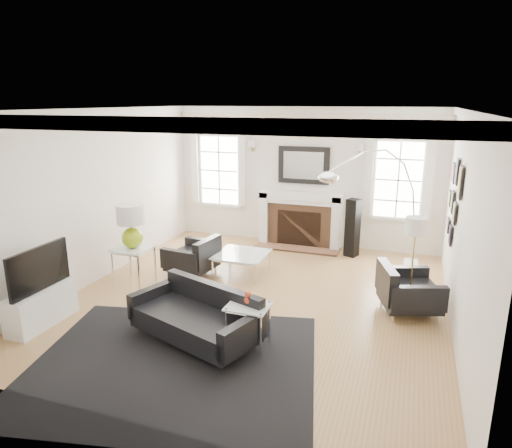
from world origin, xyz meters
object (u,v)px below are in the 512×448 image
at_px(coffee_table, 242,255).
at_px(gourd_lamp, 131,223).
at_px(arc_floor_lamp, 373,209).
at_px(sofa, 198,318).
at_px(armchair_right, 406,291).
at_px(armchair_left, 195,257).
at_px(fireplace, 300,220).

height_order(coffee_table, gourd_lamp, gourd_lamp).
xyz_separation_m(coffee_table, arc_floor_lamp, (2.10, 0.50, 0.87)).
height_order(sofa, coffee_table, sofa).
relative_size(sofa, coffee_table, 2.17).
xyz_separation_m(armchair_right, coffee_table, (-2.70, 0.62, 0.02)).
bearing_deg(gourd_lamp, armchair_left, 42.90).
distance_m(fireplace, armchair_right, 3.33).
distance_m(armchair_left, armchair_right, 3.48).
relative_size(fireplace, armchair_left, 1.86).
height_order(fireplace, armchair_left, fireplace).
relative_size(armchair_left, armchair_right, 0.87).
distance_m(armchair_left, gourd_lamp, 1.25).
relative_size(armchair_left, arc_floor_lamp, 0.41).
distance_m(armchair_left, coffee_table, 0.81).
height_order(gourd_lamp, arc_floor_lamp, arc_floor_lamp).
distance_m(armchair_right, coffee_table, 2.77).
xyz_separation_m(fireplace, sofa, (-0.28, -4.18, -0.24)).
xyz_separation_m(armchair_right, gourd_lamp, (-4.21, -0.35, 0.71)).
height_order(armchair_left, coffee_table, armchair_left).
bearing_deg(gourd_lamp, coffee_table, 32.65).
relative_size(armchair_right, gourd_lamp, 1.46).
distance_m(sofa, armchair_right, 2.93).
relative_size(sofa, arc_floor_lamp, 0.82).
xyz_separation_m(armchair_left, armchair_right, (3.46, -0.35, 0.01)).
bearing_deg(arc_floor_lamp, gourd_lamp, -157.88).
height_order(sofa, gourd_lamp, gourd_lamp).
xyz_separation_m(sofa, coffee_table, (-0.28, 2.26, 0.05)).
bearing_deg(fireplace, coffee_table, -106.28).
bearing_deg(arc_floor_lamp, sofa, -123.38).
bearing_deg(arc_floor_lamp, armchair_right, -61.74).
xyz_separation_m(armchair_left, gourd_lamp, (-0.75, -0.69, 0.72)).
relative_size(gourd_lamp, arc_floor_lamp, 0.32).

